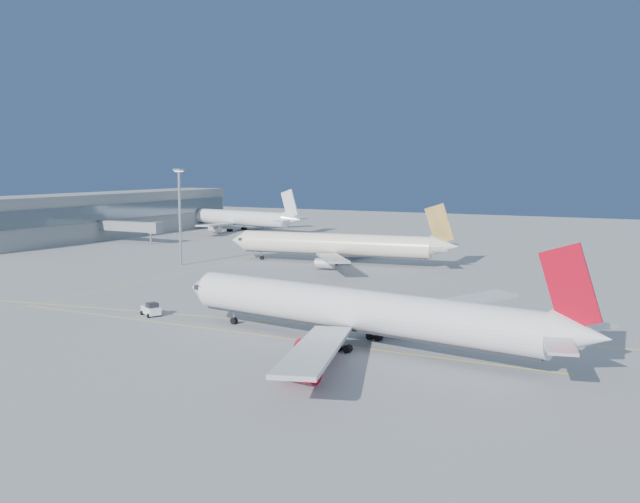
{
  "coord_description": "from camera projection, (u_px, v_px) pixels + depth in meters",
  "views": [
    {
      "loc": [
        60.39,
        -99.4,
        24.32
      ],
      "look_at": [
        -4.5,
        27.63,
        7.0
      ],
      "focal_mm": 40.0,
      "sensor_mm": 36.0,
      "label": 1
    }
  ],
  "objects": [
    {
      "name": "ground",
      "position": [
        268.0,
        313.0,
        118.08
      ],
      "size": [
        500.0,
        500.0,
        0.0
      ],
      "primitive_type": "plane",
      "color": "slate",
      "rests_on": "ground"
    },
    {
      "name": "terminal",
      "position": [
        110.0,
        214.0,
        244.22
      ],
      "size": [
        18.4,
        110.0,
        15.0
      ],
      "color": "gray",
      "rests_on": "ground"
    },
    {
      "name": "jet_bridge",
      "position": [
        133.0,
        227.0,
        223.15
      ],
      "size": [
        23.6,
        3.6,
        6.9
      ],
      "color": "gray",
      "rests_on": "ground"
    },
    {
      "name": "taxiway_lines",
      "position": [
        218.0,
        299.0,
        130.33
      ],
      "size": [
        118.86,
        140.0,
        0.02
      ],
      "color": "yellow",
      "rests_on": "ground"
    },
    {
      "name": "airliner_virgin",
      "position": [
        363.0,
        311.0,
        95.59
      ],
      "size": [
        64.37,
        57.31,
        15.91
      ],
      "rotation": [
        0.0,
        0.0,
        -0.15
      ],
      "color": "white",
      "rests_on": "ground"
    },
    {
      "name": "airliner_etihad",
      "position": [
        339.0,
        245.0,
        176.6
      ],
      "size": [
        59.43,
        54.54,
        15.51
      ],
      "rotation": [
        0.0,
        0.0,
        0.12
      ],
      "color": "silver",
      "rests_on": "ground"
    },
    {
      "name": "airliner_third",
      "position": [
        238.0,
        218.0,
        264.14
      ],
      "size": [
        59.72,
        54.46,
        16.06
      ],
      "rotation": [
        0.0,
        0.0,
        -0.17
      ],
      "color": "white",
      "rests_on": "ground"
    },
    {
      "name": "pushback_tug",
      "position": [
        151.0,
        309.0,
        115.61
      ],
      "size": [
        4.4,
        3.72,
        2.21
      ],
      "rotation": [
        0.0,
        0.0,
        -0.48
      ],
      "color": "white",
      "rests_on": "ground"
    },
    {
      "name": "light_mast",
      "position": [
        180.0,
        209.0,
        172.3
      ],
      "size": [
        2.03,
        2.03,
        23.45
      ],
      "color": "gray",
      "rests_on": "ground"
    }
  ]
}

